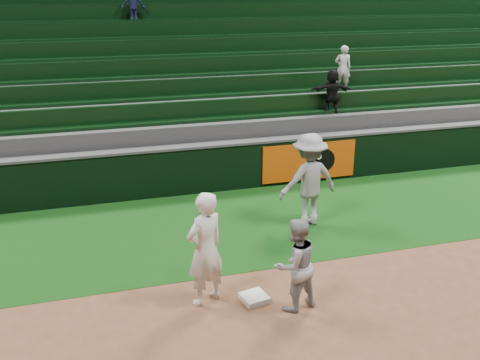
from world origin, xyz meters
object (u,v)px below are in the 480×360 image
base_coach (309,180)px  first_base (254,298)px  first_baseman (205,249)px  baserunner (295,265)px

base_coach → first_base: bearing=45.4°
first_baseman → base_coach: base_coach is taller
first_baseman → baserunner: size_ratio=1.24×
first_base → baserunner: bearing=-34.0°
first_base → first_baseman: 1.23m
first_baseman → base_coach: 3.72m
first_baseman → first_base: bearing=139.4°
baserunner → first_baseman: bearing=-37.2°
first_base → first_baseman: size_ratio=0.21×
baserunner → base_coach: bearing=-131.0°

